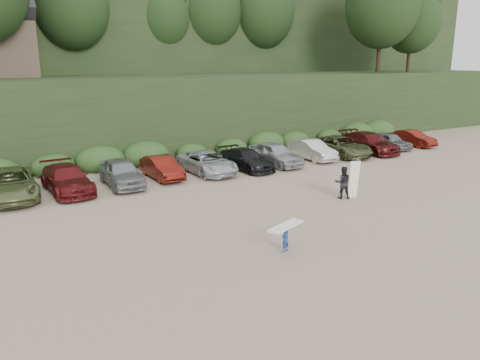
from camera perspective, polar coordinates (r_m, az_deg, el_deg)
ground at (r=22.76m, az=7.04°, el=-4.34°), size 120.00×120.00×0.00m
hillside_backdrop at (r=54.65m, az=-17.52°, el=17.98°), size 90.00×41.50×28.00m
parked_cars at (r=31.14m, az=-2.59°, el=2.34°), size 39.30×6.12×1.63m
child_surfer at (r=18.37m, az=5.56°, el=-6.52°), size 1.87×1.12×1.08m
adult_surfer at (r=25.75m, az=12.53°, el=-0.26°), size 1.33×1.02×2.08m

